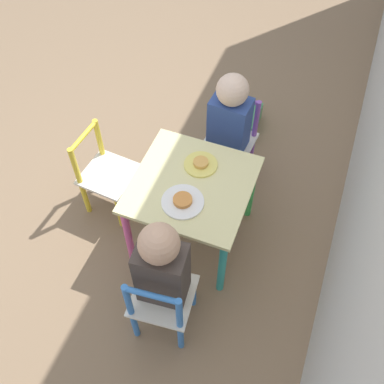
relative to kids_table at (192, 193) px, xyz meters
The scene contains 10 objects.
ground_plane 0.38m from the kids_table, ahead, with size 6.00×6.00×0.00m, color #7F664C.
kids_table is the anchor object (origin of this frame).
chair_blue 0.52m from the kids_table, ahead, with size 0.28×0.28×0.50m.
chair_purple 0.52m from the kids_table, behind, with size 0.28×0.28×0.50m.
chair_yellow 0.52m from the kids_table, 94.88° to the right, with size 0.28×0.28×0.50m.
child_right 0.45m from the kids_table, ahead, with size 0.22×0.21×0.74m.
child_left 0.44m from the kids_table, behind, with size 0.22×0.21×0.72m.
plate_right 0.14m from the kids_table, ahead, with size 0.19×0.19×0.03m.
plate_left 0.14m from the kids_table, behind, with size 0.16×0.16×0.03m.
storage_bin 0.94m from the kids_table, behind, with size 0.24×0.21×0.12m.
Camera 1 is at (1.17, 0.45, 2.06)m, focal length 42.00 mm.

